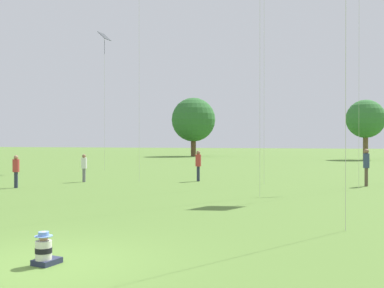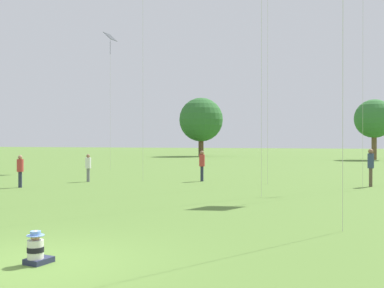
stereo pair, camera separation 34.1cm
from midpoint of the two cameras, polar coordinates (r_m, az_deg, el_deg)
ground_plane at (r=8.76m, az=-19.24°, el=-14.29°), size 300.00×300.00×0.00m
seated_toddler at (r=8.70m, az=-19.33°, el=-12.67°), size 0.41×0.49×0.61m
person_standing_2 at (r=25.38m, az=-13.93°, el=-2.66°), size 0.43×0.43×1.52m
person_standing_3 at (r=25.07m, az=0.41°, el=-2.41°), size 0.32×0.32×1.71m
person_standing_4 at (r=23.10m, az=-21.85°, el=-2.89°), size 0.44×0.44×1.56m
person_standing_6 at (r=23.77m, az=20.88°, el=-2.30°), size 0.40×0.40×1.86m
kite_7 at (r=36.14m, az=-11.33°, el=12.70°), size 0.76×0.97×10.66m
distant_tree_0 at (r=59.62m, az=21.02°, el=2.97°), size 4.75×4.75×7.45m
distant_tree_1 at (r=69.00m, az=0.04°, el=3.09°), size 6.72×6.72×8.99m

